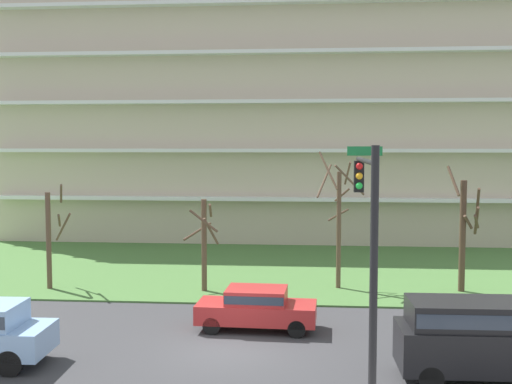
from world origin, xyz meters
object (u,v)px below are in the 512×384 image
at_px(van_black_center_left, 489,334).
at_px(sedan_red_center_right, 257,307).
at_px(tree_far_left, 51,237).
at_px(tree_center, 338,218).
at_px(tree_left, 204,242).
at_px(traffic_signal_mast, 368,237).
at_px(tree_right, 464,230).

height_order(van_black_center_left, sedan_red_center_right, van_black_center_left).
height_order(tree_far_left, tree_center, tree_center).
distance_m(van_black_center_left, sedan_red_center_right, 8.46).
height_order(tree_far_left, tree_left, tree_far_left).
relative_size(tree_far_left, traffic_signal_mast, 0.74).
bearing_deg(tree_center, tree_left, -169.66).
xyz_separation_m(van_black_center_left, traffic_signal_mast, (-3.80, -3.05, 3.24)).
bearing_deg(sedan_red_center_right, van_black_center_left, 150.11).
distance_m(tree_left, tree_center, 6.40).
relative_size(tree_far_left, tree_right, 0.86).
xyz_separation_m(tree_center, sedan_red_center_right, (-3.29, -6.86, -2.53)).
bearing_deg(traffic_signal_mast, tree_right, 68.01).
relative_size(tree_left, tree_center, 0.67).
bearing_deg(tree_center, van_black_center_left, -71.28).
distance_m(tree_far_left, traffic_signal_mast, 19.05).
xyz_separation_m(tree_center, van_black_center_left, (3.85, -11.36, -2.01)).
bearing_deg(tree_left, traffic_signal_mast, -64.71).
bearing_deg(sedan_red_center_right, tree_center, -113.35).
xyz_separation_m(tree_far_left, tree_right, (19.30, 0.98, 0.40)).
height_order(tree_center, tree_right, tree_center).
bearing_deg(tree_right, sedan_red_center_right, -143.87).
height_order(tree_center, sedan_red_center_right, tree_center).
distance_m(tree_left, sedan_red_center_right, 6.60).
height_order(tree_left, van_black_center_left, tree_left).
xyz_separation_m(tree_left, sedan_red_center_right, (2.92, -5.72, -1.51)).
bearing_deg(sedan_red_center_right, tree_left, -60.64).
distance_m(tree_far_left, tree_left, 7.32).
height_order(tree_far_left, tree_right, tree_right).
bearing_deg(tree_far_left, van_black_center_left, -30.26).
xyz_separation_m(tree_far_left, sedan_red_center_right, (10.24, -5.64, -1.66)).
bearing_deg(tree_center, traffic_signal_mast, -89.79).
distance_m(tree_far_left, sedan_red_center_right, 11.81).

